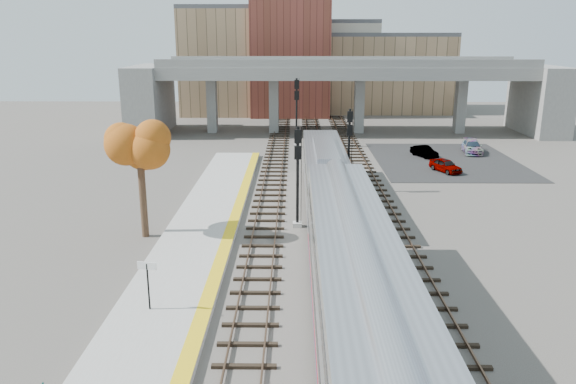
# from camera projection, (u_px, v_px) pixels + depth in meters

# --- Properties ---
(ground) EXTENTS (160.00, 160.00, 0.00)m
(ground) POSITION_uv_depth(u_px,v_px,m) (318.00, 273.00, 29.91)
(ground) COLOR #47423D
(ground) RESTS_ON ground
(platform) EXTENTS (4.50, 60.00, 0.35)m
(platform) POSITION_uv_depth(u_px,v_px,m) (183.00, 270.00, 29.95)
(platform) COLOR #9E9E99
(platform) RESTS_ON ground
(yellow_strip) EXTENTS (0.70, 60.00, 0.01)m
(yellow_strip) POSITION_uv_depth(u_px,v_px,m) (218.00, 267.00, 29.88)
(yellow_strip) COLOR yellow
(yellow_strip) RESTS_ON platform
(tracks) EXTENTS (10.70, 95.00, 0.25)m
(tracks) POSITION_uv_depth(u_px,v_px,m) (324.00, 204.00, 41.92)
(tracks) COLOR black
(tracks) RESTS_ON ground
(overpass) EXTENTS (54.00, 12.00, 9.50)m
(overpass) POSITION_uv_depth(u_px,v_px,m) (343.00, 87.00, 71.61)
(overpass) COLOR slate
(overpass) RESTS_ON ground
(buildings_far) EXTENTS (43.00, 21.00, 20.60)m
(buildings_far) POSITION_uv_depth(u_px,v_px,m) (311.00, 63.00, 91.86)
(buildings_far) COLOR tan
(buildings_far) RESTS_ON ground
(parking_lot) EXTENTS (14.00, 18.00, 0.04)m
(parking_lot) POSITION_uv_depth(u_px,v_px,m) (446.00, 160.00, 56.70)
(parking_lot) COLOR black
(parking_lot) RESTS_ON ground
(locomotive) EXTENTS (3.02, 19.05, 4.10)m
(locomotive) POSITION_uv_depth(u_px,v_px,m) (325.00, 173.00, 42.13)
(locomotive) COLOR #A8AAB2
(locomotive) RESTS_ON ground
(coach) EXTENTS (3.03, 25.00, 5.00)m
(coach) POSITION_uv_depth(u_px,v_px,m) (358.00, 307.00, 20.22)
(coach) COLOR #A8AAB2
(coach) RESTS_ON ground
(signal_mast_near) EXTENTS (0.60, 0.64, 6.67)m
(signal_mast_near) POSITION_uv_depth(u_px,v_px,m) (298.00, 180.00, 36.27)
(signal_mast_near) COLOR #9E9E99
(signal_mast_near) RESTS_ON ground
(signal_mast_mid) EXTENTS (0.60, 0.64, 6.72)m
(signal_mast_mid) POSITION_uv_depth(u_px,v_px,m) (349.00, 153.00, 44.45)
(signal_mast_mid) COLOR #9E9E99
(signal_mast_mid) RESTS_ON ground
(signal_mast_far) EXTENTS (0.60, 0.64, 7.67)m
(signal_mast_far) POSITION_uv_depth(u_px,v_px,m) (297.00, 112.00, 62.66)
(signal_mast_far) COLOR #9E9E99
(signal_mast_far) RESTS_ON ground
(station_sign) EXTENTS (0.89, 0.23, 2.27)m
(station_sign) POSITION_uv_depth(u_px,v_px,m) (148.00, 276.00, 24.84)
(station_sign) COLOR black
(station_sign) RESTS_ON platform
(tree) EXTENTS (3.60, 3.60, 7.50)m
(tree) POSITION_uv_depth(u_px,v_px,m) (140.00, 150.00, 33.93)
(tree) COLOR #382619
(tree) RESTS_ON ground
(car_a) EXTENTS (2.75, 3.82, 1.21)m
(car_a) POSITION_uv_depth(u_px,v_px,m) (446.00, 165.00, 51.78)
(car_a) COLOR #99999E
(car_a) RESTS_ON parking_lot
(car_b) EXTENTS (2.48, 3.67, 1.15)m
(car_b) POSITION_uv_depth(u_px,v_px,m) (424.00, 151.00, 58.12)
(car_b) COLOR #99999E
(car_b) RESTS_ON parking_lot
(car_c) EXTENTS (2.53, 4.82, 1.33)m
(car_c) POSITION_uv_depth(u_px,v_px,m) (472.00, 147.00, 60.04)
(car_c) COLOR #99999E
(car_c) RESTS_ON parking_lot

